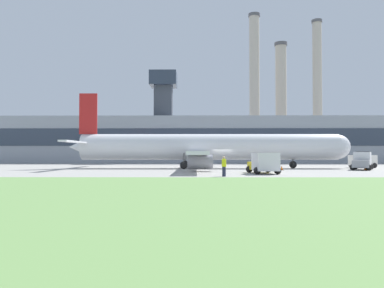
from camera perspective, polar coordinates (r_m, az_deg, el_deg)
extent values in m
plane|color=#999691|center=(48.17, 4.71, -3.79)|extent=(400.00, 400.00, 0.00)
cube|color=#668E4C|center=(12.18, 17.54, -10.51)|extent=(240.00, 37.00, 0.06)
cube|color=#8C939E|center=(79.55, 3.06, 0.53)|extent=(86.68, 12.46, 9.45)
cube|color=#2D3847|center=(73.30, 3.27, 1.07)|extent=(84.95, 0.16, 3.40)
cube|color=#383D47|center=(79.96, -4.38, 2.98)|extent=(3.75, 3.75, 16.32)
cube|color=#283342|center=(81.28, -4.36, 9.79)|extent=(5.63, 5.63, 3.00)
cylinder|color=#B2A899|center=(115.58, 9.50, 8.40)|extent=(3.04, 3.04, 43.47)
cylinder|color=#4C4C51|center=(121.36, 9.45, 18.78)|extent=(3.50, 3.50, 0.91)
cylinder|color=#B2A899|center=(118.74, 13.42, 6.14)|extent=(3.37, 3.37, 35.20)
cylinder|color=#4C4C51|center=(122.44, 13.37, 14.57)|extent=(3.87, 3.87, 1.01)
cylinder|color=#B2A899|center=(116.24, 18.57, 7.64)|extent=(2.63, 2.63, 40.41)
cylinder|color=#4C4C51|center=(121.19, 18.48, 17.30)|extent=(3.03, 3.03, 0.79)
cylinder|color=silver|center=(49.81, 2.73, -0.44)|extent=(33.97, 3.40, 3.40)
sphere|color=silver|center=(53.24, 21.32, -0.41)|extent=(3.23, 3.23, 3.23)
cone|color=silver|center=(52.01, -16.32, -0.42)|extent=(3.74, 3.23, 3.23)
cube|color=#B21E1E|center=(52.07, -15.53, 4.45)|extent=(2.38, 0.24, 5.46)
cube|color=silver|center=(47.36, -17.28, 0.30)|extent=(0.98, 9.39, 0.20)
cube|color=silver|center=(56.37, -14.36, 0.00)|extent=(0.98, 9.39, 0.20)
cube|color=silver|center=(41.26, 0.83, -1.41)|extent=(2.17, 15.65, 0.36)
cube|color=silver|center=(58.27, 0.74, -1.43)|extent=(2.17, 15.65, 0.36)
cylinder|color=gray|center=(41.04, 1.25, -2.74)|extent=(2.78, 1.61, 1.61)
cylinder|color=gray|center=(58.52, 1.04, -2.36)|extent=(2.78, 1.61, 1.61)
cylinder|color=#59595B|center=(51.43, 15.13, -2.21)|extent=(0.20, 0.20, 1.51)
sphere|color=black|center=(51.44, 15.14, -3.05)|extent=(0.98, 0.98, 0.98)
cylinder|color=#59595B|center=(47.49, -1.26, -2.33)|extent=(0.20, 0.20, 1.51)
sphere|color=black|center=(47.51, -1.26, -3.24)|extent=(0.98, 0.98, 0.98)
cylinder|color=#59595B|center=(52.09, -1.10, -2.25)|extent=(0.20, 0.20, 1.51)
sphere|color=black|center=(52.11, -1.10, -3.08)|extent=(0.98, 0.98, 0.98)
cube|color=white|center=(56.69, 24.55, -2.27)|extent=(3.53, 2.67, 1.43)
cube|color=black|center=(56.68, 24.54, -1.30)|extent=(1.39, 1.62, 0.50)
sphere|color=black|center=(56.62, 26.04, -2.95)|extent=(0.70, 0.70, 0.70)
sphere|color=black|center=(58.14, 24.87, -2.92)|extent=(0.70, 0.70, 0.70)
sphere|color=black|center=(55.28, 24.23, -3.01)|extent=(0.70, 0.70, 0.70)
sphere|color=black|center=(56.83, 23.08, -2.97)|extent=(0.70, 0.70, 0.70)
cube|color=yellow|center=(39.00, 10.16, -3.27)|extent=(2.20, 1.80, 0.80)
cube|color=silver|center=(36.63, 11.12, -2.68)|extent=(2.30, 2.96, 1.71)
sphere|color=black|center=(39.38, 11.50, -3.78)|extent=(0.70, 0.70, 0.70)
sphere|color=black|center=(38.89, 8.71, -3.82)|extent=(0.70, 0.70, 0.70)
sphere|color=black|center=(36.27, 12.92, -3.97)|extent=(0.70, 0.70, 0.70)
sphere|color=black|center=(35.73, 9.90, -4.03)|extent=(0.70, 0.70, 0.70)
cube|color=gray|center=(47.91, 24.33, -2.78)|extent=(2.37, 2.27, 0.87)
cube|color=silver|center=(50.27, 24.55, -2.16)|extent=(2.91, 3.27, 1.84)
sphere|color=black|center=(47.89, 23.29, -3.27)|extent=(0.70, 0.70, 0.70)
sphere|color=black|center=(47.74, 25.37, -3.26)|extent=(0.70, 0.70, 0.70)
sphere|color=black|center=(51.05, 23.64, -3.15)|extent=(0.70, 0.70, 0.70)
sphere|color=black|center=(50.91, 25.60, -3.14)|extent=(0.70, 0.70, 0.70)
cylinder|color=#23283D|center=(32.10, 4.90, -4.21)|extent=(0.43, 0.43, 0.84)
cylinder|color=yellow|center=(32.07, 4.89, -2.88)|extent=(0.54, 0.54, 0.66)
sphere|color=tan|center=(32.06, 4.89, -2.08)|extent=(0.23, 0.23, 0.23)
cube|color=black|center=(45.34, 13.50, -3.89)|extent=(0.50, 0.50, 0.03)
cone|color=orange|center=(45.33, 13.50, -3.57)|extent=(0.35, 0.35, 0.53)
cube|color=black|center=(47.94, 24.94, -3.66)|extent=(0.61, 0.61, 0.03)
cone|color=orange|center=(47.93, 24.93, -3.31)|extent=(0.44, 0.44, 0.61)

